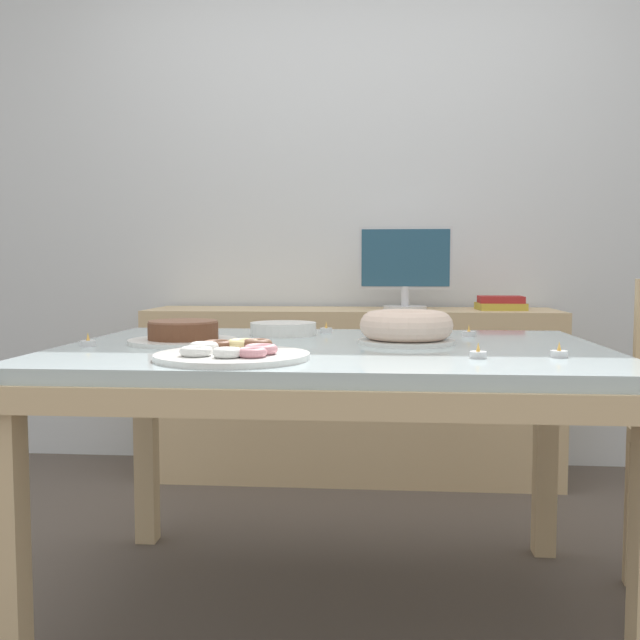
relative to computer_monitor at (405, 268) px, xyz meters
The scene contains 15 objects.
ground_plane 1.67m from the computer_monitor, 100.39° to the right, with size 12.00×12.00×0.00m, color #564C44.
wall_back 0.51m from the computer_monitor, 129.15° to the left, with size 8.00×0.10×2.60m, color silver.
dining_table 1.39m from the computer_monitor, 100.39° to the right, with size 1.51×1.06×0.76m.
sideboard 0.63m from the computer_monitor, behind, with size 1.88×0.44×0.78m.
computer_monitor is the anchor object (origin of this frame).
book_stack 0.46m from the computer_monitor, ahead, with size 0.22×0.19×0.06m.
cake_chocolate_round 1.50m from the computer_monitor, 116.75° to the right, with size 0.31×0.31×0.06m.
cake_golden_bundt 1.29m from the computer_monitor, 91.80° to the right, with size 0.27×0.27×0.09m.
pastry_platter 1.73m from the computer_monitor, 105.46° to the right, with size 0.36×0.36×0.04m.
plate_stack 1.15m from the computer_monitor, 111.72° to the right, with size 0.21×0.21×0.04m.
tealight_near_cakes 1.61m from the computer_monitor, 85.78° to the right, with size 0.04×0.04×0.04m.
tealight_left_edge 1.70m from the computer_monitor, 122.47° to the right, with size 0.04×0.04×0.04m.
tealight_near_front 1.09m from the computer_monitor, 81.38° to the right, with size 0.04×0.04×0.04m.
tealight_right_edge 1.60m from the computer_monitor, 78.69° to the right, with size 0.04×0.04×0.04m.
tealight_centre 1.03m from the computer_monitor, 106.73° to the right, with size 0.04×0.04×0.04m.
Camera 1 is at (0.13, -1.95, 0.97)m, focal length 40.00 mm.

